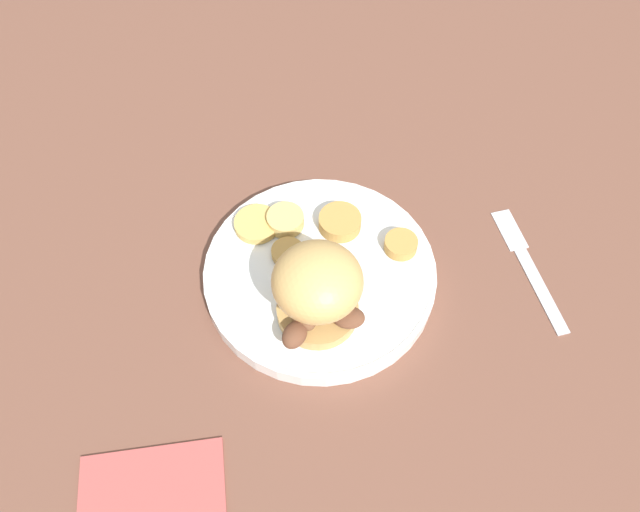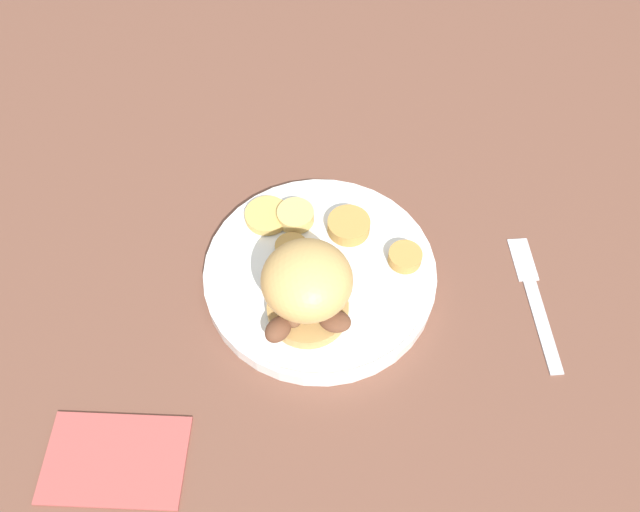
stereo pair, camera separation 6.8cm
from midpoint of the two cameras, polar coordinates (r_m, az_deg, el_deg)
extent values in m
plane|color=brown|center=(0.73, -2.68, -2.30)|extent=(4.00, 4.00, 0.00)
cylinder|color=white|center=(0.72, -2.71, -1.85)|extent=(0.27, 0.27, 0.02)
torus|color=white|center=(0.71, -2.74, -1.45)|extent=(0.26, 0.26, 0.01)
cylinder|color=tan|center=(0.67, -3.13, -5.19)|extent=(0.09, 0.09, 0.02)
ellipsoid|color=brown|center=(0.66, -3.30, -4.26)|extent=(0.04, 0.03, 0.02)
ellipsoid|color=brown|center=(0.65, -4.59, -5.66)|extent=(0.04, 0.03, 0.02)
ellipsoid|color=brown|center=(0.67, -2.01, -1.42)|extent=(0.05, 0.05, 0.02)
ellipsoid|color=brown|center=(0.64, -5.40, -7.42)|extent=(0.04, 0.04, 0.02)
ellipsoid|color=brown|center=(0.65, -0.37, -5.89)|extent=(0.04, 0.04, 0.02)
ellipsoid|color=tan|center=(0.62, -3.39, -2.56)|extent=(0.09, 0.09, 0.06)
cylinder|color=#DBB766|center=(0.74, -5.82, 3.10)|extent=(0.04, 0.04, 0.02)
cylinder|color=#BC8942|center=(0.72, 4.74, 0.87)|extent=(0.04, 0.04, 0.01)
cylinder|color=tan|center=(0.74, -8.43, 2.73)|extent=(0.05, 0.05, 0.01)
cylinder|color=#BC8942|center=(0.72, -5.68, 0.13)|extent=(0.04, 0.04, 0.01)
cylinder|color=#BC8942|center=(0.73, -0.82, 2.94)|extent=(0.05, 0.05, 0.02)
cube|color=silver|center=(0.75, 17.16, -3.16)|extent=(0.12, 0.04, 0.00)
cube|color=silver|center=(0.79, 14.62, 2.16)|extent=(0.06, 0.03, 0.00)
cube|color=#B24C47|center=(0.66, -18.21, -20.23)|extent=(0.13, 0.16, 0.01)
camera|label=1|loc=(0.03, -92.85, -4.34)|focal=35.00mm
camera|label=2|loc=(0.03, 87.15, 4.34)|focal=35.00mm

